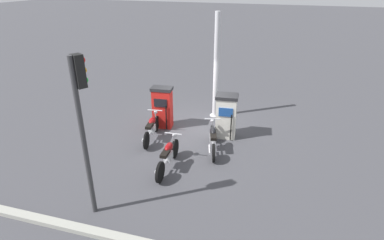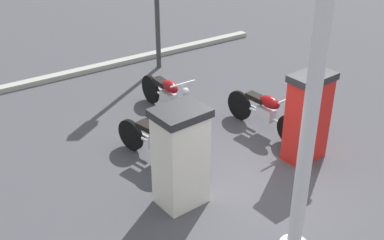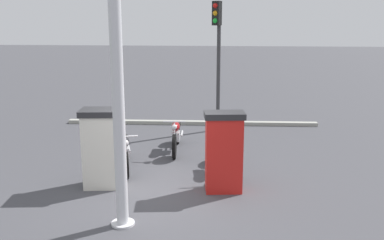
{
  "view_description": "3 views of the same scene",
  "coord_description": "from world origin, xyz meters",
  "px_view_note": "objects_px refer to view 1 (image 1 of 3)",
  "views": [
    {
      "loc": [
        10.43,
        3.5,
        5.51
      ],
      "look_at": [
        0.81,
        0.18,
        0.8
      ],
      "focal_mm": 29.36,
      "sensor_mm": 36.0,
      "label": 1
    },
    {
      "loc": [
        -5.4,
        4.3,
        4.95
      ],
      "look_at": [
        1.18,
        0.47,
        0.76
      ],
      "focal_mm": 46.3,
      "sensor_mm": 36.0,
      "label": 2
    },
    {
      "loc": [
        -8.02,
        -1.48,
        3.34
      ],
      "look_at": [
        1.08,
        -0.52,
        1.26
      ],
      "focal_mm": 39.46,
      "sensor_mm": 36.0,
      "label": 3
    }
  ],
  "objects_px": {
    "motorcycle_extra": "(168,155)",
    "roadside_traffic_light": "(82,113)",
    "motorcycle_near_pump": "(152,127)",
    "fuel_pump_far": "(226,116)",
    "motorcycle_far_pump": "(213,138)",
    "canopy_support_pole": "(216,69)",
    "fuel_pump_near": "(162,107)"
  },
  "relations": [
    {
      "from": "motorcycle_extra",
      "to": "roadside_traffic_light",
      "type": "bearing_deg",
      "value": -22.32
    },
    {
      "from": "motorcycle_near_pump",
      "to": "roadside_traffic_light",
      "type": "bearing_deg",
      "value": 4.89
    },
    {
      "from": "motorcycle_extra",
      "to": "fuel_pump_far",
      "type": "bearing_deg",
      "value": 156.08
    },
    {
      "from": "motorcycle_far_pump",
      "to": "canopy_support_pole",
      "type": "bearing_deg",
      "value": -166.05
    },
    {
      "from": "motorcycle_near_pump",
      "to": "motorcycle_far_pump",
      "type": "xyz_separation_m",
      "value": [
        0.04,
        2.32,
        -0.03
      ]
    },
    {
      "from": "fuel_pump_far",
      "to": "canopy_support_pole",
      "type": "height_order",
      "value": "canopy_support_pole"
    },
    {
      "from": "fuel_pump_near",
      "to": "roadside_traffic_light",
      "type": "bearing_deg",
      "value": 4.28
    },
    {
      "from": "fuel_pump_far",
      "to": "canopy_support_pole",
      "type": "xyz_separation_m",
      "value": [
        -1.7,
        -0.88,
        1.23
      ]
    },
    {
      "from": "motorcycle_near_pump",
      "to": "motorcycle_extra",
      "type": "distance_m",
      "value": 2.05
    },
    {
      "from": "roadside_traffic_light",
      "to": "motorcycle_far_pump",
      "type": "bearing_deg",
      "value": 153.16
    },
    {
      "from": "motorcycle_far_pump",
      "to": "roadside_traffic_light",
      "type": "relative_size",
      "value": 0.48
    },
    {
      "from": "fuel_pump_far",
      "to": "motorcycle_extra",
      "type": "relative_size",
      "value": 0.81
    },
    {
      "from": "motorcycle_extra",
      "to": "roadside_traffic_light",
      "type": "relative_size",
      "value": 0.51
    },
    {
      "from": "motorcycle_far_pump",
      "to": "motorcycle_near_pump",
      "type": "bearing_deg",
      "value": -91.05
    },
    {
      "from": "roadside_traffic_light",
      "to": "motorcycle_extra",
      "type": "bearing_deg",
      "value": 157.68
    },
    {
      "from": "fuel_pump_near",
      "to": "motorcycle_extra",
      "type": "xyz_separation_m",
      "value": [
        2.67,
        1.35,
        -0.39
      ]
    },
    {
      "from": "motorcycle_near_pump",
      "to": "canopy_support_pole",
      "type": "height_order",
      "value": "canopy_support_pole"
    },
    {
      "from": "motorcycle_near_pump",
      "to": "fuel_pump_far",
      "type": "bearing_deg",
      "value": 113.64
    },
    {
      "from": "motorcycle_extra",
      "to": "fuel_pump_near",
      "type": "bearing_deg",
      "value": -153.1
    },
    {
      "from": "canopy_support_pole",
      "to": "fuel_pump_far",
      "type": "bearing_deg",
      "value": 27.55
    },
    {
      "from": "fuel_pump_near",
      "to": "fuel_pump_far",
      "type": "relative_size",
      "value": 1.0
    },
    {
      "from": "fuel_pump_far",
      "to": "motorcycle_far_pump",
      "type": "xyz_separation_m",
      "value": [
        1.14,
        -0.18,
        -0.39
      ]
    },
    {
      "from": "motorcycle_near_pump",
      "to": "motorcycle_extra",
      "type": "bearing_deg",
      "value": 39.84
    },
    {
      "from": "fuel_pump_near",
      "to": "motorcycle_far_pump",
      "type": "bearing_deg",
      "value": 64.27
    },
    {
      "from": "fuel_pump_near",
      "to": "fuel_pump_far",
      "type": "height_order",
      "value": "fuel_pump_far"
    },
    {
      "from": "fuel_pump_near",
      "to": "roadside_traffic_light",
      "type": "distance_m",
      "value": 5.41
    },
    {
      "from": "motorcycle_far_pump",
      "to": "roadside_traffic_light",
      "type": "bearing_deg",
      "value": -26.84
    },
    {
      "from": "motorcycle_extra",
      "to": "canopy_support_pole",
      "type": "relative_size",
      "value": 0.48
    },
    {
      "from": "motorcycle_extra",
      "to": "canopy_support_pole",
      "type": "height_order",
      "value": "canopy_support_pole"
    },
    {
      "from": "fuel_pump_far",
      "to": "motorcycle_near_pump",
      "type": "xyz_separation_m",
      "value": [
        1.09,
        -2.5,
        -0.37
      ]
    },
    {
      "from": "roadside_traffic_light",
      "to": "canopy_support_pole",
      "type": "xyz_separation_m",
      "value": [
        -6.75,
        1.28,
        -0.67
      ]
    },
    {
      "from": "fuel_pump_near",
      "to": "motorcycle_near_pump",
      "type": "xyz_separation_m",
      "value": [
        1.09,
        0.04,
        -0.37
      ]
    }
  ]
}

